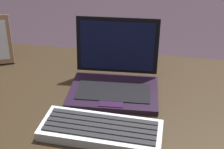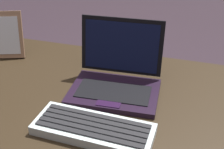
# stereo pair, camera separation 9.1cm
# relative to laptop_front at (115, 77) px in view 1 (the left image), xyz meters

# --- Properties ---
(desk) EXTENTS (1.41, 0.65, 0.72)m
(desk) POSITION_rel_laptop_front_xyz_m (0.08, -0.04, -0.16)
(desk) COLOR black
(desk) RESTS_ON ground
(laptop_front) EXTENTS (0.30, 0.25, 0.22)m
(laptop_front) POSITION_rel_laptop_front_xyz_m (0.00, 0.00, 0.00)
(laptop_front) COLOR black
(laptop_front) RESTS_ON desk
(external_keyboard) EXTENTS (0.33, 0.13, 0.03)m
(external_keyboard) POSITION_rel_laptop_front_xyz_m (0.00, -0.23, -0.03)
(external_keyboard) COLOR #B0C0C0
(external_keyboard) RESTS_ON desk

